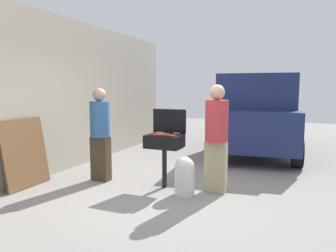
% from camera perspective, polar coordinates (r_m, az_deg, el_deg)
% --- Properties ---
extents(ground_plane, '(24.00, 24.00, 0.00)m').
position_cam_1_polar(ground_plane, '(5.31, -0.20, -11.81)').
color(ground_plane, gray).
extents(house_wall_side, '(0.24, 8.00, 3.12)m').
position_cam_1_polar(house_wall_side, '(7.25, -16.47, 5.52)').
color(house_wall_side, '#B2A893').
rests_on(house_wall_side, ground).
extents(bbq_grill, '(0.60, 0.44, 0.91)m').
position_cam_1_polar(bbq_grill, '(5.36, -0.65, -3.10)').
color(bbq_grill, black).
rests_on(bbq_grill, ground).
extents(grill_lid_open, '(0.60, 0.05, 0.42)m').
position_cam_1_polar(grill_lid_open, '(5.51, 0.25, 0.88)').
color(grill_lid_open, black).
rests_on(grill_lid_open, bbq_grill).
extents(hot_dog_0, '(0.13, 0.04, 0.03)m').
position_cam_1_polar(hot_dog_0, '(5.40, 1.54, -1.35)').
color(hot_dog_0, '#C6593D').
rests_on(hot_dog_0, bbq_grill).
extents(hot_dog_1, '(0.13, 0.04, 0.03)m').
position_cam_1_polar(hot_dog_1, '(5.28, -0.87, -1.56)').
color(hot_dog_1, '#C6593D').
rests_on(hot_dog_1, bbq_grill).
extents(hot_dog_2, '(0.13, 0.04, 0.03)m').
position_cam_1_polar(hot_dog_2, '(5.27, -2.84, -1.57)').
color(hot_dog_2, '#AD4228').
rests_on(hot_dog_2, bbq_grill).
extents(hot_dog_3, '(0.13, 0.04, 0.03)m').
position_cam_1_polar(hot_dog_3, '(5.36, -0.38, -1.42)').
color(hot_dog_3, '#AD4228').
rests_on(hot_dog_3, bbq_grill).
extents(hot_dog_4, '(0.13, 0.03, 0.03)m').
position_cam_1_polar(hot_dog_4, '(5.51, -1.45, -1.19)').
color(hot_dog_4, '#C6593D').
rests_on(hot_dog_4, bbq_grill).
extents(hot_dog_5, '(0.13, 0.03, 0.03)m').
position_cam_1_polar(hot_dog_5, '(5.17, 0.49, -1.74)').
color(hot_dog_5, '#B74C33').
rests_on(hot_dog_5, bbq_grill).
extents(hot_dog_6, '(0.13, 0.03, 0.03)m').
position_cam_1_polar(hot_dog_6, '(5.26, -1.76, -1.58)').
color(hot_dog_6, '#B74C33').
rests_on(hot_dog_6, bbq_grill).
extents(hot_dog_7, '(0.13, 0.03, 0.03)m').
position_cam_1_polar(hot_dog_7, '(5.47, -1.34, -1.25)').
color(hot_dog_7, '#C6593D').
rests_on(hot_dog_7, bbq_grill).
extents(hot_dog_8, '(0.13, 0.03, 0.03)m').
position_cam_1_polar(hot_dog_8, '(5.40, -1.96, -1.36)').
color(hot_dog_8, '#B74C33').
rests_on(hot_dog_8, bbq_grill).
extents(hot_dog_9, '(0.13, 0.03, 0.03)m').
position_cam_1_polar(hot_dog_9, '(5.19, 0.77, -1.71)').
color(hot_dog_9, '#B74C33').
rests_on(hot_dog_9, bbq_grill).
extents(propane_tank, '(0.32, 0.32, 0.62)m').
position_cam_1_polar(propane_tank, '(5.10, 3.00, -8.85)').
color(propane_tank, silver).
rests_on(propane_tank, ground).
extents(person_left, '(0.36, 0.36, 1.70)m').
position_cam_1_polar(person_left, '(5.88, -12.12, -0.88)').
color(person_left, '#3F3323').
rests_on(person_left, ground).
extents(person_right, '(0.37, 0.37, 1.75)m').
position_cam_1_polar(person_right, '(5.16, 8.69, -1.56)').
color(person_right, gray).
rests_on(person_right, ground).
extents(parked_minivan, '(2.35, 4.55, 2.02)m').
position_cam_1_polar(parked_minivan, '(8.68, 15.73, 2.20)').
color(parked_minivan, navy).
rests_on(parked_minivan, ground).
extents(leaning_board, '(0.21, 0.90, 1.17)m').
position_cam_1_polar(leaning_board, '(5.97, -24.32, -4.45)').
color(leaning_board, brown).
rests_on(leaning_board, ground).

